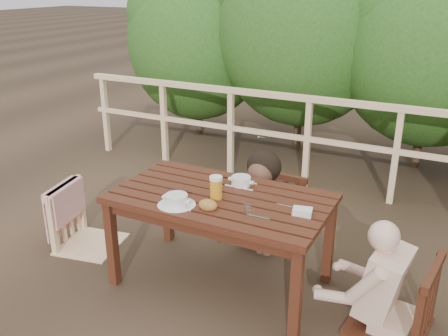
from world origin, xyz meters
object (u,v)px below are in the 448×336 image
at_px(soup_far, 241,182).
at_px(chair_left, 86,192).
at_px(tumbler, 248,210).
at_px(butter_tub, 302,212).
at_px(chair_right, 398,260).
at_px(soup_near, 176,201).
at_px(woman, 272,168).
at_px(chair_far, 270,185).
at_px(table, 221,241).
at_px(bread_roll, 208,205).
at_px(beer_glass, 216,188).
at_px(diner_right, 405,247).

bearing_deg(soup_far, chair_left, -169.01).
bearing_deg(soup_far, tumbler, -59.88).
bearing_deg(chair_left, butter_tub, -100.89).
height_order(chair_right, soup_near, chair_right).
bearing_deg(woman, chair_far, 92.35).
relative_size(table, bread_roll, 11.53).
distance_m(chair_left, beer_glass, 1.26).
height_order(table, chair_far, chair_far).
bearing_deg(soup_far, beer_glass, -101.90).
xyz_separation_m(chair_right, soup_near, (-1.40, -0.31, 0.24)).
xyz_separation_m(table, chair_left, (-1.23, -0.02, 0.15)).
distance_m(soup_near, butter_tub, 0.83).
distance_m(table, beer_glass, 0.44).
bearing_deg(bread_roll, chair_right, 12.77).
relative_size(soup_far, beer_glass, 1.39).
relative_size(chair_far, diner_right, 0.83).
xyz_separation_m(chair_left, bread_roll, (1.25, -0.20, 0.24)).
distance_m(chair_far, soup_far, 0.60).
bearing_deg(diner_right, woman, 64.39).
distance_m(chair_right, bread_roll, 1.24).
bearing_deg(chair_right, chair_far, -115.59).
bearing_deg(chair_left, bread_roll, -109.99).
bearing_deg(butter_tub, soup_far, 143.55).
bearing_deg(tumbler, chair_right, 12.93).
xyz_separation_m(chair_far, tumbler, (0.21, -0.95, 0.23)).
bearing_deg(soup_far, chair_far, 88.02).
bearing_deg(table, bread_roll, -84.81).
relative_size(chair_left, bread_roll, 7.63).
bearing_deg(butter_tub, table, 166.08).
xyz_separation_m(table, soup_far, (0.05, 0.23, 0.39)).
xyz_separation_m(woman, beer_glass, (-0.08, -0.85, 0.14)).
xyz_separation_m(chair_far, soup_far, (-0.02, -0.55, 0.24)).
xyz_separation_m(chair_left, soup_near, (1.04, -0.25, 0.24)).
height_order(chair_left, soup_far, chair_left).
height_order(chair_left, butter_tub, chair_left).
bearing_deg(soup_near, beer_glass, 48.95).
relative_size(chair_far, soup_near, 3.89).
height_order(soup_near, beer_glass, beer_glass).
distance_m(soup_near, tumbler, 0.49).
bearing_deg(woman, tumbler, 104.68).
distance_m(table, soup_near, 0.51).
xyz_separation_m(chair_left, butter_tub, (1.83, -0.01, 0.23)).
xyz_separation_m(soup_far, tumbler, (0.23, -0.40, -0.00)).
xyz_separation_m(chair_left, chair_far, (1.30, 0.80, 0.00)).
bearing_deg(woman, soup_near, 78.40).
bearing_deg(woman, diner_right, 149.41).
height_order(soup_near, butter_tub, soup_near).
xyz_separation_m(chair_left, tumbler, (1.51, -0.15, 0.23)).
xyz_separation_m(table, diner_right, (1.23, 0.05, 0.25)).
distance_m(soup_near, bread_roll, 0.22).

